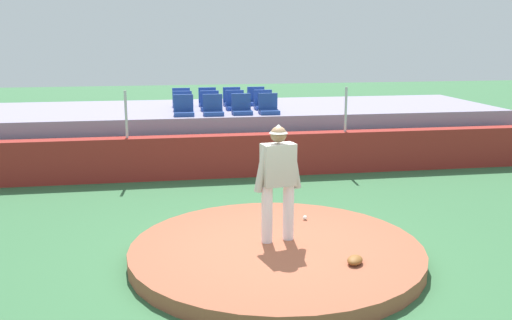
{
  "coord_description": "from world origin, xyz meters",
  "views": [
    {
      "loc": [
        -1.6,
        -7.66,
        3.25
      ],
      "look_at": [
        0.0,
        1.78,
        1.12
      ],
      "focal_mm": 39.47,
      "sensor_mm": 36.0,
      "label": 1
    }
  ],
  "objects": [
    {
      "name": "baseball",
      "position": [
        0.71,
        1.07,
        0.25
      ],
      "size": [
        0.07,
        0.07,
        0.07
      ],
      "primitive_type": "sphere",
      "color": "white",
      "rests_on": "pitchers_mound"
    },
    {
      "name": "stadium_chair_8",
      "position": [
        -1.04,
        7.83,
        1.48
      ],
      "size": [
        0.48,
        0.44,
        0.5
      ],
      "rotation": [
        0.0,
        0.0,
        3.14
      ],
      "color": "#224397",
      "rests_on": "bleacher_platform"
    },
    {
      "name": "ground_plane",
      "position": [
        0.0,
        0.0,
        0.0
      ],
      "size": [
        60.0,
        60.0,
        0.0
      ],
      "primitive_type": "plane",
      "color": "#35673D"
    },
    {
      "name": "stadium_chair_4",
      "position": [
        -1.05,
        6.94,
        1.48
      ],
      "size": [
        0.48,
        0.44,
        0.5
      ],
      "rotation": [
        0.0,
        0.0,
        3.14
      ],
      "color": "#224397",
      "rests_on": "bleacher_platform"
    },
    {
      "name": "stadium_chair_5",
      "position": [
        -0.34,
        6.93,
        1.48
      ],
      "size": [
        0.48,
        0.44,
        0.5
      ],
      "rotation": [
        0.0,
        0.0,
        3.14
      ],
      "color": "#224397",
      "rests_on": "bleacher_platform"
    },
    {
      "name": "stadium_chair_10",
      "position": [
        0.35,
        7.84,
        1.48
      ],
      "size": [
        0.48,
        0.44,
        0.5
      ],
      "rotation": [
        0.0,
        0.0,
        3.14
      ],
      "color": "#224397",
      "rests_on": "bleacher_platform"
    },
    {
      "name": "stadium_chair_9",
      "position": [
        -0.32,
        7.86,
        1.48
      ],
      "size": [
        0.48,
        0.44,
        0.5
      ],
      "rotation": [
        0.0,
        0.0,
        3.14
      ],
      "color": "#224397",
      "rests_on": "bleacher_platform"
    },
    {
      "name": "stadium_chair_0",
      "position": [
        -1.06,
        6.07,
        1.48
      ],
      "size": [
        0.48,
        0.44,
        0.5
      ],
      "rotation": [
        0.0,
        0.0,
        3.14
      ],
      "color": "#224397",
      "rests_on": "bleacher_platform"
    },
    {
      "name": "stadium_chair_6",
      "position": [
        0.32,
        6.97,
        1.48
      ],
      "size": [
        0.48,
        0.44,
        0.5
      ],
      "rotation": [
        0.0,
        0.0,
        3.14
      ],
      "color": "#224397",
      "rests_on": "bleacher_platform"
    },
    {
      "name": "fence_post_right",
      "position": [
        2.73,
        5.09,
        1.52
      ],
      "size": [
        0.06,
        0.06,
        1.06
      ],
      "primitive_type": "cylinder",
      "color": "silver",
      "rests_on": "brick_barrier"
    },
    {
      "name": "pitcher",
      "position": [
        0.06,
        0.2,
        1.25
      ],
      "size": [
        0.76,
        0.35,
        1.78
      ],
      "rotation": [
        0.0,
        0.0,
        0.21
      ],
      "color": "white",
      "rests_on": "pitchers_mound"
    },
    {
      "name": "stadium_chair_3",
      "position": [
        1.04,
        6.05,
        1.48
      ],
      "size": [
        0.48,
        0.44,
        0.5
      ],
      "rotation": [
        0.0,
        0.0,
        3.14
      ],
      "color": "#224397",
      "rests_on": "bleacher_platform"
    },
    {
      "name": "brick_barrier",
      "position": [
        0.0,
        5.09,
        0.49
      ],
      "size": [
        16.27,
        0.4,
        0.99
      ],
      "primitive_type": "cube",
      "color": "maroon",
      "rests_on": "ground_plane"
    },
    {
      "name": "bleacher_platform",
      "position": [
        0.0,
        7.54,
        0.66
      ],
      "size": [
        14.91,
        4.02,
        1.33
      ],
      "primitive_type": "cube",
      "color": "gray",
      "rests_on": "ground_plane"
    },
    {
      "name": "fence_post_left",
      "position": [
        -2.38,
        5.09,
        1.52
      ],
      "size": [
        0.06,
        0.06,
        1.06
      ],
      "primitive_type": "cylinder",
      "color": "silver",
      "rests_on": "brick_barrier"
    },
    {
      "name": "stadium_chair_11",
      "position": [
        1.04,
        7.85,
        1.48
      ],
      "size": [
        0.48,
        0.44,
        0.5
      ],
      "rotation": [
        0.0,
        0.0,
        3.14
      ],
      "color": "#224397",
      "rests_on": "bleacher_platform"
    },
    {
      "name": "stadium_chair_2",
      "position": [
        0.37,
        6.08,
        1.48
      ],
      "size": [
        0.48,
        0.44,
        0.5
      ],
      "rotation": [
        0.0,
        0.0,
        3.14
      ],
      "color": "#224397",
      "rests_on": "bleacher_platform"
    },
    {
      "name": "pitchers_mound",
      "position": [
        0.0,
        0.0,
        0.11
      ],
      "size": [
        4.33,
        4.33,
        0.22
      ],
      "primitive_type": "cylinder",
      "color": "#9E543B",
      "rests_on": "ground_plane"
    },
    {
      "name": "stadium_chair_1",
      "position": [
        -0.35,
        6.03,
        1.48
      ],
      "size": [
        0.48,
        0.44,
        0.5
      ],
      "rotation": [
        0.0,
        0.0,
        3.14
      ],
      "color": "#224397",
      "rests_on": "bleacher_platform"
    },
    {
      "name": "stadium_chair_7",
      "position": [
        1.08,
        6.93,
        1.48
      ],
      "size": [
        0.48,
        0.44,
        0.5
      ],
      "rotation": [
        0.0,
        0.0,
        3.14
      ],
      "color": "#224397",
      "rests_on": "bleacher_platform"
    },
    {
      "name": "fielding_glove",
      "position": [
        0.91,
        -0.85,
        0.27
      ],
      "size": [
        0.33,
        0.36,
        0.11
      ],
      "primitive_type": "ellipsoid",
      "rotation": [
        0.0,
        0.0,
        4.12
      ],
      "color": "brown",
      "rests_on": "pitchers_mound"
    }
  ]
}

